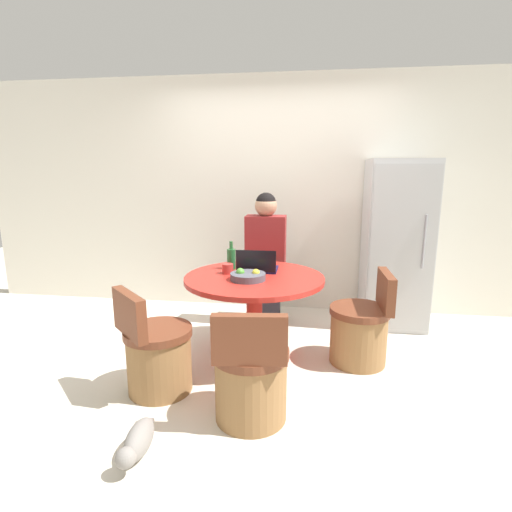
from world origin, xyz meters
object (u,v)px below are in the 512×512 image
at_px(chair_right_side, 361,331).
at_px(dining_table, 254,299).
at_px(refrigerator, 396,244).
at_px(cat, 138,441).
at_px(bottle, 231,258).
at_px(person_seated, 266,252).
at_px(fruit_bowl, 248,276).
at_px(chair_near_left_corner, 157,355).
at_px(laptop, 257,267).
at_px(chair_near_camera, 251,380).

bearing_deg(chair_right_side, dining_table, -90.00).
height_order(refrigerator, cat, refrigerator).
xyz_separation_m(refrigerator, cat, (-1.79, -2.31, -0.75)).
bearing_deg(refrigerator, bottle, -153.61).
height_order(refrigerator, chair_right_side, refrigerator).
bearing_deg(cat, person_seated, 163.98).
bearing_deg(fruit_bowl, chair_near_left_corner, -138.13).
height_order(dining_table, fruit_bowl, fruit_bowl).
distance_m(chair_near_left_corner, bottle, 1.08).
xyz_separation_m(laptop, cat, (-0.47, -1.49, -0.67)).
bearing_deg(dining_table, chair_near_left_corner, -133.92).
distance_m(chair_right_side, cat, 1.92).
height_order(chair_right_side, bottle, bottle).
bearing_deg(cat, chair_near_left_corner, -171.27).
xyz_separation_m(chair_near_camera, laptop, (-0.10, 1.05, 0.48)).
bearing_deg(chair_near_left_corner, person_seated, -69.36).
height_order(chair_near_camera, cat, chair_near_camera).
xyz_separation_m(refrigerator, fruit_bowl, (-1.35, -1.10, -0.09)).
bearing_deg(fruit_bowl, cat, -109.99).
bearing_deg(chair_near_left_corner, cat, 146.03).
xyz_separation_m(refrigerator, laptop, (-1.31, -0.81, -0.09)).
bearing_deg(fruit_bowl, laptop, 82.78).
height_order(chair_near_camera, laptop, laptop).
height_order(chair_right_side, chair_near_camera, same).
height_order(chair_near_left_corner, chair_right_side, same).
relative_size(chair_right_side, cat, 1.69).
relative_size(refrigerator, person_seated, 1.24).
relative_size(refrigerator, dining_table, 1.45).
relative_size(person_seated, fruit_bowl, 4.81).
bearing_deg(chair_right_side, cat, -46.80).
height_order(laptop, fruit_bowl, laptop).
xyz_separation_m(dining_table, chair_near_left_corner, (-0.62, -0.64, -0.24)).
relative_size(refrigerator, bottle, 6.77).
xyz_separation_m(dining_table, person_seated, (0.00, 0.81, 0.25)).
height_order(chair_right_side, cat, chair_right_side).
bearing_deg(chair_near_left_corner, fruit_bowl, -94.22).
xyz_separation_m(chair_near_left_corner, chair_right_side, (1.51, 0.66, 0.00)).
bearing_deg(dining_table, refrigerator, 36.83).
xyz_separation_m(chair_near_left_corner, fruit_bowl, (0.58, 0.52, 0.48)).
distance_m(fruit_bowl, bottle, 0.40).
xyz_separation_m(chair_right_side, chair_near_camera, (-0.78, -0.91, 0.00)).
xyz_separation_m(chair_near_camera, cat, (-0.58, -0.44, -0.18)).
bearing_deg(chair_near_left_corner, chair_right_side, -112.36).
relative_size(laptop, fruit_bowl, 1.20).
distance_m(refrigerator, person_seated, 1.33).
xyz_separation_m(person_seated, fruit_bowl, (-0.04, -0.92, -0.01)).
bearing_deg(cat, bottle, 167.95).
relative_size(chair_right_side, fruit_bowl, 2.74).
distance_m(chair_right_side, bottle, 1.27).
height_order(person_seated, bottle, person_seated).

